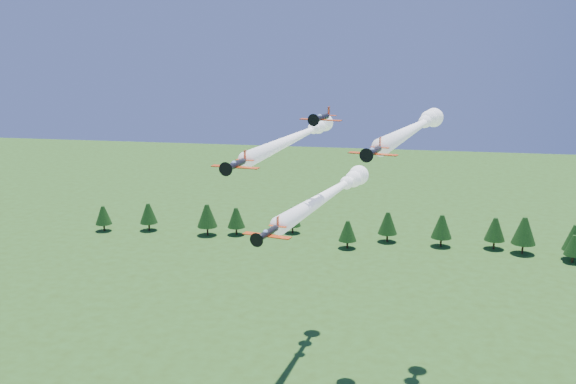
% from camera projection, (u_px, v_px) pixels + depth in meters
% --- Properties ---
extents(plane_lead, '(13.97, 45.63, 3.70)m').
position_uv_depth(plane_lead, '(333.00, 191.00, 106.54)').
color(plane_lead, black).
rests_on(plane_lead, ground).
extents(plane_left, '(12.12, 56.02, 3.70)m').
position_uv_depth(plane_left, '(299.00, 136.00, 122.47)').
color(plane_left, black).
rests_on(plane_left, ground).
extents(plane_right, '(14.47, 48.10, 3.70)m').
position_uv_depth(plane_right, '(416.00, 127.00, 109.85)').
color(plane_right, black).
rests_on(plane_right, ground).
extents(plane_slot, '(6.58, 7.24, 2.30)m').
position_uv_depth(plane_slot, '(321.00, 118.00, 96.71)').
color(plane_slot, black).
rests_on(plane_slot, ground).
extents(treeline, '(179.33, 19.83, 11.36)m').
position_uv_depth(treeline, '(386.00, 226.00, 202.07)').
color(treeline, '#382314').
rests_on(treeline, ground).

